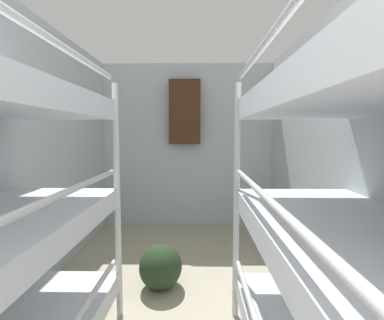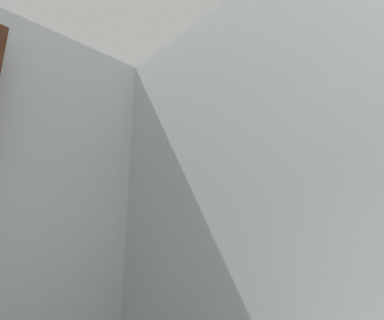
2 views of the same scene
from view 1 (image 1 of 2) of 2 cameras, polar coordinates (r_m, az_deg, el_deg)
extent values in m
cube|color=silver|center=(2.32, 29.31, 0.07)|extent=(0.06, 4.79, 2.36)
cube|color=silver|center=(4.41, -0.85, 2.79)|extent=(2.56, 0.06, 2.36)
cylinder|color=silver|center=(2.26, -14.02, -7.87)|extent=(0.04, 0.04, 1.71)
cylinder|color=silver|center=(1.36, -24.48, -6.40)|extent=(0.03, 1.61, 0.03)
cylinder|color=silver|center=(1.39, -25.51, 20.16)|extent=(0.03, 1.61, 0.03)
cylinder|color=silver|center=(2.20, 8.46, -8.12)|extent=(0.04, 0.04, 1.71)
cube|color=silver|center=(1.46, 29.59, -14.34)|extent=(0.79, 1.89, 0.13)
cylinder|color=silver|center=(1.26, 13.97, -6.99)|extent=(0.03, 1.61, 0.03)
cube|color=silver|center=(1.39, 30.76, 11.23)|extent=(0.79, 1.89, 0.13)
cylinder|color=silver|center=(1.29, 14.62, 21.72)|extent=(0.03, 1.61, 0.03)
ellipsoid|color=#23381E|center=(2.81, -5.99, -19.51)|extent=(0.37, 0.45, 0.37)
cube|color=#472819|center=(4.27, -1.37, 9.14)|extent=(0.44, 0.12, 0.90)
camera|label=2|loc=(2.20, -10.03, -15.51)|focal=35.00mm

